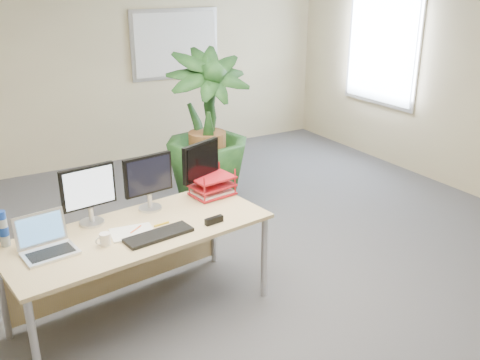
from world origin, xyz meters
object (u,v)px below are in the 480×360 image
monitor_left (89,191)px  monitor_right (148,179)px  floor_plant (207,144)px  laptop (46,243)px  desk (133,243)px

monitor_left → monitor_right: monitor_left is taller
floor_plant → monitor_right: size_ratio=3.40×
monitor_right → laptop: (-0.84, -0.30, -0.19)m
monitor_right → laptop: monitor_right is taller
monitor_left → laptop: bearing=-144.8°
desk → floor_plant: floor_plant is taller
monitor_right → monitor_left: bearing=-176.2°
floor_plant → laptop: bearing=-142.0°
desk → laptop: 0.66m
desk → laptop: bearing=-170.3°
floor_plant → laptop: size_ratio=4.00×
floor_plant → monitor_left: floor_plant is taller
desk → floor_plant: size_ratio=1.33×
floor_plant → laptop: 2.52m
monitor_left → laptop: monitor_left is taller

